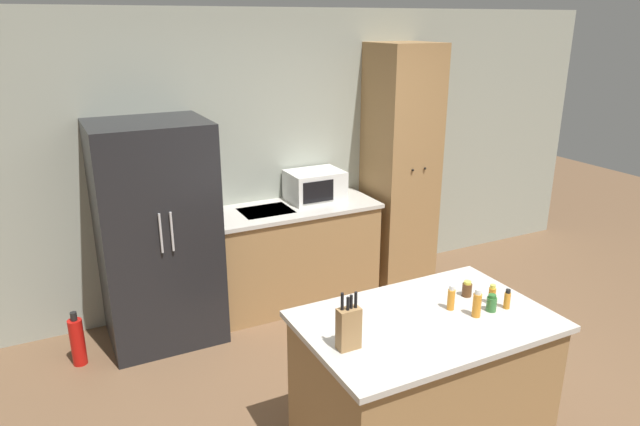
% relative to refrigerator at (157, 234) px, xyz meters
% --- Properties ---
extents(wall_back, '(7.20, 0.06, 2.60)m').
position_rel_refrigerator_xyz_m(wall_back, '(1.22, 0.40, 0.41)').
color(wall_back, '#9EA393').
rests_on(wall_back, ground_plane).
extents(refrigerator, '(0.88, 0.76, 1.79)m').
position_rel_refrigerator_xyz_m(refrigerator, '(0.00, 0.00, 0.00)').
color(refrigerator, black).
rests_on(refrigerator, ground_plane).
extents(back_counter, '(1.51, 0.63, 0.92)m').
position_rel_refrigerator_xyz_m(back_counter, '(1.21, 0.07, -0.43)').
color(back_counter, '#9E7547').
rests_on(back_counter, ground_plane).
extents(pantry_cabinet, '(0.57, 0.60, 2.31)m').
position_rel_refrigerator_xyz_m(pantry_cabinet, '(2.35, 0.08, 0.26)').
color(pantry_cabinet, '#9E7547').
rests_on(pantry_cabinet, ground_plane).
extents(kitchen_island, '(1.40, 0.90, 0.91)m').
position_rel_refrigerator_xyz_m(kitchen_island, '(1.06, -2.08, -0.43)').
color(kitchen_island, '#9E7547').
rests_on(kitchen_island, ground_plane).
extents(microwave, '(0.49, 0.38, 0.27)m').
position_rel_refrigerator_xyz_m(microwave, '(1.47, 0.16, 0.17)').
color(microwave, white).
rests_on(microwave, back_counter).
extents(knife_block, '(0.12, 0.07, 0.31)m').
position_rel_refrigerator_xyz_m(knife_block, '(0.52, -2.15, 0.14)').
color(knife_block, '#9E7547').
rests_on(knife_block, kitchen_island).
extents(spice_bottle_tall_dark, '(0.04, 0.04, 0.12)m').
position_rel_refrigerator_xyz_m(spice_bottle_tall_dark, '(1.54, -2.19, 0.08)').
color(spice_bottle_tall_dark, orange).
rests_on(spice_bottle_tall_dark, kitchen_island).
extents(spice_bottle_short_red, '(0.06, 0.06, 0.10)m').
position_rel_refrigerator_xyz_m(spice_bottle_short_red, '(1.44, -2.17, 0.07)').
color(spice_bottle_short_red, '#337033').
rests_on(spice_bottle_short_red, kitchen_island).
extents(spice_bottle_amber_oil, '(0.06, 0.06, 0.10)m').
position_rel_refrigerator_xyz_m(spice_bottle_amber_oil, '(1.44, -1.96, 0.07)').
color(spice_bottle_amber_oil, '#563319').
rests_on(spice_bottle_amber_oil, kitchen_island).
extents(spice_bottle_green_herb, '(0.04, 0.04, 0.12)m').
position_rel_refrigerator_xyz_m(spice_bottle_green_herb, '(1.51, -2.11, 0.08)').
color(spice_bottle_green_herb, orange).
rests_on(spice_bottle_green_herb, kitchen_island).
extents(spice_bottle_pale_salt, '(0.04, 0.04, 0.15)m').
position_rel_refrigerator_xyz_m(spice_bottle_pale_salt, '(1.25, -2.05, 0.09)').
color(spice_bottle_pale_salt, orange).
rests_on(spice_bottle_pale_salt, kitchen_island).
extents(spice_bottle_orange_cap, '(0.05, 0.05, 0.17)m').
position_rel_refrigerator_xyz_m(spice_bottle_orange_cap, '(1.32, -2.18, 0.10)').
color(spice_bottle_orange_cap, orange).
rests_on(spice_bottle_orange_cap, kitchen_island).
extents(fire_extinguisher, '(0.11, 0.11, 0.44)m').
position_rel_refrigerator_xyz_m(fire_extinguisher, '(-0.69, -0.15, -0.70)').
color(fire_extinguisher, red).
rests_on(fire_extinguisher, ground_plane).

